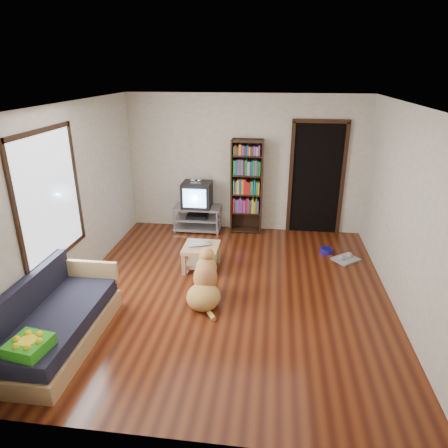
# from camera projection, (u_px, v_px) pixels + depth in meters

# --- Properties ---
(ground) EXTENTS (5.00, 5.00, 0.00)m
(ground) POSITION_uv_depth(u_px,v_px,m) (230.00, 292.00, 5.76)
(ground) COLOR #612710
(ground) RESTS_ON ground
(ceiling) EXTENTS (5.00, 5.00, 0.00)m
(ceiling) POSITION_uv_depth(u_px,v_px,m) (231.00, 105.00, 4.81)
(ceiling) COLOR white
(ceiling) RESTS_ON ground
(wall_back) EXTENTS (4.50, 0.00, 4.50)m
(wall_back) POSITION_uv_depth(u_px,v_px,m) (245.00, 164.00, 7.59)
(wall_back) COLOR beige
(wall_back) RESTS_ON ground
(wall_front) EXTENTS (4.50, 0.00, 4.50)m
(wall_front) POSITION_uv_depth(u_px,v_px,m) (192.00, 315.00, 2.98)
(wall_front) COLOR beige
(wall_front) RESTS_ON ground
(wall_left) EXTENTS (0.00, 5.00, 5.00)m
(wall_left) POSITION_uv_depth(u_px,v_px,m) (70.00, 200.00, 5.55)
(wall_left) COLOR beige
(wall_left) RESTS_ON ground
(wall_right) EXTENTS (0.00, 5.00, 5.00)m
(wall_right) POSITION_uv_depth(u_px,v_px,m) (408.00, 214.00, 5.02)
(wall_right) COLOR beige
(wall_right) RESTS_ON ground
(green_cushion) EXTENTS (0.41, 0.41, 0.12)m
(green_cushion) POSITION_uv_depth(u_px,v_px,m) (29.00, 346.00, 3.91)
(green_cushion) COLOR green
(green_cushion) RESTS_ON sofa
(laptop) EXTENTS (0.42, 0.34, 0.03)m
(laptop) POSITION_uv_depth(u_px,v_px,m) (201.00, 246.00, 6.25)
(laptop) COLOR silver
(laptop) RESTS_ON coffee_table
(dog_bowl) EXTENTS (0.22, 0.22, 0.08)m
(dog_bowl) POSITION_uv_depth(u_px,v_px,m) (326.00, 251.00, 6.97)
(dog_bowl) COLOR navy
(dog_bowl) RESTS_ON ground
(grey_rag) EXTENTS (0.51, 0.50, 0.03)m
(grey_rag) POSITION_uv_depth(u_px,v_px,m) (346.00, 259.00, 6.71)
(grey_rag) COLOR #989898
(grey_rag) RESTS_ON ground
(window) EXTENTS (0.03, 1.46, 1.70)m
(window) POSITION_uv_depth(u_px,v_px,m) (50.00, 197.00, 5.02)
(window) COLOR white
(window) RESTS_ON wall_left
(doorway) EXTENTS (1.03, 0.05, 2.19)m
(doorway) POSITION_uv_depth(u_px,v_px,m) (317.00, 176.00, 7.48)
(doorway) COLOR black
(doorway) RESTS_ON wall_back
(tv_stand) EXTENTS (0.90, 0.45, 0.50)m
(tv_stand) POSITION_uv_depth(u_px,v_px,m) (198.00, 217.00, 7.85)
(tv_stand) COLOR #99999E
(tv_stand) RESTS_ON ground
(crt_tv) EXTENTS (0.55, 0.52, 0.58)m
(crt_tv) POSITION_uv_depth(u_px,v_px,m) (197.00, 194.00, 7.69)
(crt_tv) COLOR black
(crt_tv) RESTS_ON tv_stand
(bookshelf) EXTENTS (0.60, 0.30, 1.80)m
(bookshelf) POSITION_uv_depth(u_px,v_px,m) (247.00, 182.00, 7.55)
(bookshelf) COLOR black
(bookshelf) RESTS_ON ground
(sofa) EXTENTS (0.80, 1.80, 0.80)m
(sofa) POSITION_uv_depth(u_px,v_px,m) (55.00, 323.00, 4.62)
(sofa) COLOR tan
(sofa) RESTS_ON ground
(coffee_table) EXTENTS (0.55, 0.55, 0.40)m
(coffee_table) POSITION_uv_depth(u_px,v_px,m) (201.00, 253.00, 6.33)
(coffee_table) COLOR tan
(coffee_table) RESTS_ON ground
(dog) EXTENTS (0.47, 0.90, 0.74)m
(dog) POSITION_uv_depth(u_px,v_px,m) (205.00, 284.00, 5.44)
(dog) COLOR #C9854D
(dog) RESTS_ON ground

